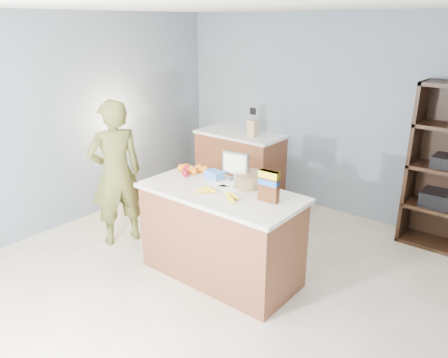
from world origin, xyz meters
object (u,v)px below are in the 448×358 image
Objects in this scene: tv at (235,165)px; counter_peninsula at (221,237)px; cereal_box at (269,184)px; person at (116,173)px.

counter_peninsula is at bearing -77.32° from tv.
person is at bearing -173.18° from cereal_box.
person is 1.39m from tv.
counter_peninsula is 5.65× the size of cereal_box.
person reaches higher than cereal_box.
tv is at bearing 131.26° from person.
counter_peninsula is at bearing -172.03° from cereal_box.
cereal_box is (0.55, -0.25, 0.00)m from tv.
cereal_box is (1.84, 0.22, 0.25)m from person.
counter_peninsula is 1.42m from person.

